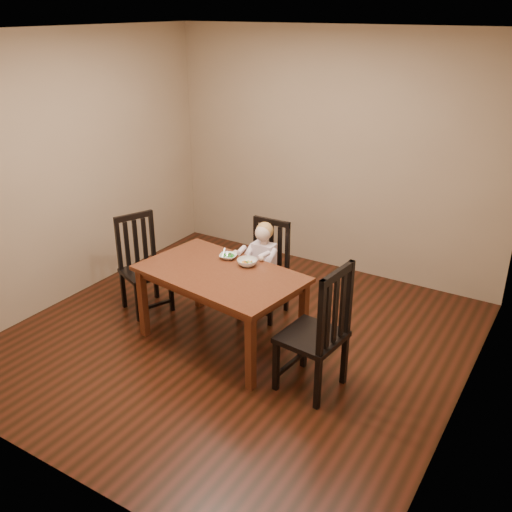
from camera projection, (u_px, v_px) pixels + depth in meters
The scene contains 9 objects.
room at pixel (234, 202), 4.80m from camera, with size 4.01×4.01×2.71m.
dining_table at pixel (221, 280), 5.05m from camera, with size 1.55×1.05×0.72m.
chair_child at pixel (265, 270), 5.66m from camera, with size 0.43×0.41×0.96m.
chair_left at pixel (143, 265), 5.74m from camera, with size 0.54×0.55×0.99m.
chair_right at pixel (318, 332), 4.45m from camera, with size 0.50×0.52×1.11m.
toddler at pixel (263, 260), 5.57m from camera, with size 0.30×0.37×0.51m, color white, non-canonical shape.
bowl_peas at pixel (228, 256), 5.28m from camera, with size 0.16×0.16×0.04m, color white.
bowl_veg at pixel (247, 262), 5.14m from camera, with size 0.18×0.18×0.06m, color white.
fork at pixel (224, 254), 5.28m from camera, with size 0.06×0.12×0.05m.
Camera 1 is at (2.56, -3.80, 2.88)m, focal length 40.00 mm.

